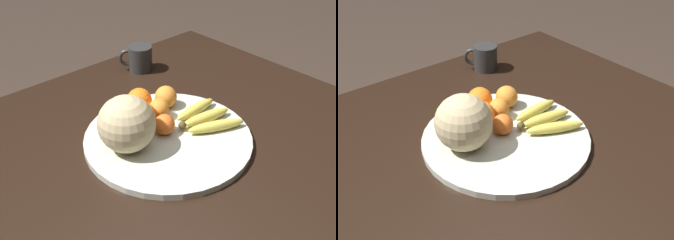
{
  "view_description": "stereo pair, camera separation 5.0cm",
  "coord_description": "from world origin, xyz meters",
  "views": [
    {
      "loc": [
        0.52,
        0.62,
        1.38
      ],
      "look_at": [
        -0.07,
        -0.03,
        0.8
      ],
      "focal_mm": 42.0,
      "sensor_mm": 36.0,
      "label": 1
    },
    {
      "loc": [
        0.48,
        0.65,
        1.38
      ],
      "look_at": [
        -0.07,
        -0.03,
        0.8
      ],
      "focal_mm": 42.0,
      "sensor_mm": 36.0,
      "label": 2
    }
  ],
  "objects": [
    {
      "name": "orange_back_right",
      "position": [
        -0.05,
        -0.11,
        0.78
      ],
      "size": [
        0.07,
        0.07,
        0.07
      ],
      "color": "orange",
      "rests_on": "fruit_bowl"
    },
    {
      "name": "fruit_bowl",
      "position": [
        -0.07,
        -0.03,
        0.74
      ],
      "size": [
        0.46,
        0.46,
        0.02
      ],
      "color": "beige",
      "rests_on": "kitchen_table"
    },
    {
      "name": "orange_front_left",
      "position": [
        -0.11,
        -0.11,
        0.78
      ],
      "size": [
        0.06,
        0.06,
        0.06
      ],
      "color": "orange",
      "rests_on": "fruit_bowl"
    },
    {
      "name": "melon",
      "position": [
        0.04,
        -0.06,
        0.82
      ],
      "size": [
        0.15,
        0.15,
        0.15
      ],
      "color": "#C6B284",
      "rests_on": "fruit_bowl"
    },
    {
      "name": "orange_front_right",
      "position": [
        -0.09,
        -0.17,
        0.78
      ],
      "size": [
        0.07,
        0.07,
        0.07
      ],
      "color": "orange",
      "rests_on": "fruit_bowl"
    },
    {
      "name": "banana_bunch",
      "position": [
        -0.19,
        -0.0,
        0.76
      ],
      "size": [
        0.18,
        0.17,
        0.03
      ],
      "rotation": [
        0.0,
        0.0,
        9.23
      ],
      "color": "#473819",
      "rests_on": "fruit_bowl"
    },
    {
      "name": "orange_mid_center",
      "position": [
        -0.07,
        -0.04,
        0.77
      ],
      "size": [
        0.06,
        0.06,
        0.06
      ],
      "color": "orange",
      "rests_on": "fruit_bowl"
    },
    {
      "name": "kitchen_table",
      "position": [
        0.0,
        0.0,
        0.64
      ],
      "size": [
        1.4,
        1.13,
        0.73
      ],
      "color": "black",
      "rests_on": "ground_plane"
    },
    {
      "name": "ceramic_mug",
      "position": [
        -0.29,
        -0.42,
        0.77
      ],
      "size": [
        0.11,
        0.09,
        0.09
      ],
      "rotation": [
        0.0,
        0.0,
        5.65
      ],
      "color": "#2D2D2D",
      "rests_on": "kitchen_table"
    },
    {
      "name": "orange_back_left",
      "position": [
        -0.17,
        -0.14,
        0.78
      ],
      "size": [
        0.07,
        0.07,
        0.07
      ],
      "color": "orange",
      "rests_on": "fruit_bowl"
    }
  ]
}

